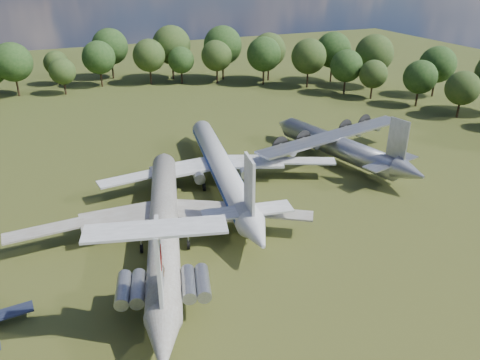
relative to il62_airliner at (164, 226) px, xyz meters
name	(u,v)px	position (x,y,z in m)	size (l,w,h in m)	color
ground	(160,228)	(0.14, 3.65, -2.43)	(300.00, 300.00, 0.00)	#203812
il62_airliner	(164,226)	(0.00, 0.00, 0.00)	(38.11, 49.54, 4.86)	silver
tu104_jet	(221,171)	(12.37, 12.62, 0.06)	(37.40, 49.87, 4.99)	silver
an12_transport	(337,149)	(34.62, 13.84, -0.05)	(32.31, 36.11, 4.75)	#A9ACB1
person_on_il62	(162,268)	(-3.40, -13.17, 3.33)	(0.65, 0.43, 1.79)	#96704C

